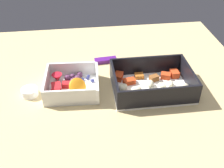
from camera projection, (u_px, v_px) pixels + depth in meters
table_surface at (118, 91)px, 77.05cm from camera, size 80.00×80.00×2.00cm
pasta_container at (152, 84)px, 74.85cm from camera, size 21.31×15.55×6.15cm
fruit_bowl at (71, 85)px, 74.69cm from camera, size 15.00×14.17×5.14cm
candy_bar at (106, 60)px, 87.10cm from camera, size 7.19×3.02×1.20cm
paper_cup_liner at (29, 93)px, 73.08cm from camera, size 4.40×4.40×2.04cm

